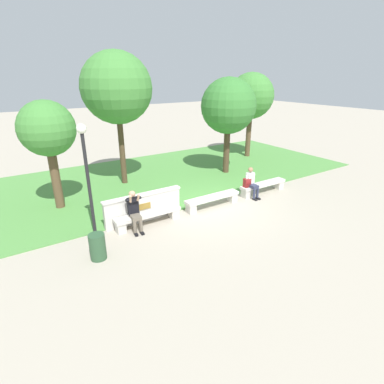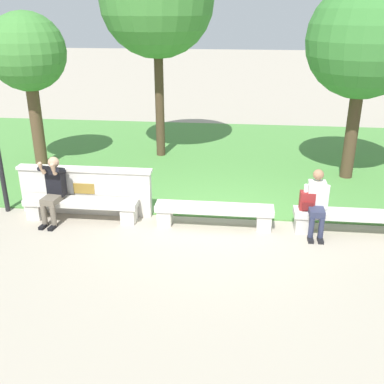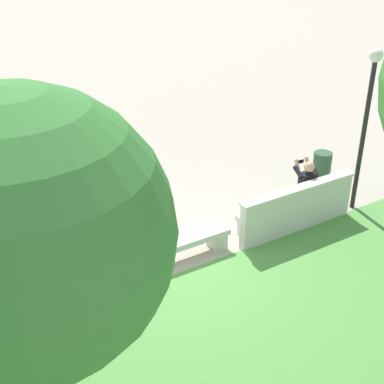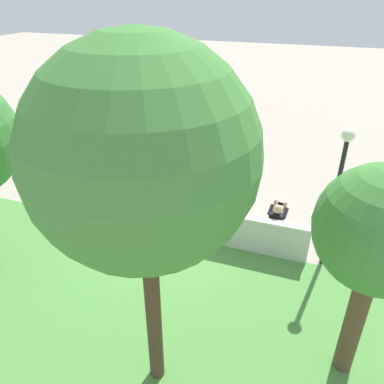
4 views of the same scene
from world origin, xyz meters
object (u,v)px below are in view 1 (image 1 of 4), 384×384
Objects in this scene: bench_mid at (263,186)px; tree_right_background at (47,130)px; bench_main at (148,216)px; tree_left_background at (117,88)px; lamp_post at (86,165)px; person_distant at (252,182)px; person_photographer at (134,209)px; tree_far_back at (228,106)px; bench_near at (213,199)px; trash_bin at (98,247)px; backpack at (247,183)px; tree_behind_wall at (251,96)px.

tree_right_background reaches higher than bench_mid.
bench_mid is at bearing 0.00° from bench_main.
lamp_post is at bearing -121.94° from tree_left_background.
person_photographer is at bearing -179.88° from person_distant.
tree_right_background is 8.10m from tree_far_back.
bench_main and bench_near have the same top height.
tree_right_background is 4.94m from trash_bin.
backpack is 6.71m from tree_left_background.
tree_left_background is at bearing 112.66° from bench_near.
tree_right_background is (-2.22, 3.13, 2.64)m from bench_main.
tree_right_background is at bearing 147.56° from bench_near.
trash_bin is (-2.89, -5.48, -3.84)m from tree_left_background.
person_distant is (-0.77, -0.07, 0.36)m from bench_mid.
tree_right_background reaches higher than person_distant.
tree_far_back is at bearing -14.46° from tree_left_background.
person_distant is 0.36× the size of lamp_post.
tree_far_back is at bearing 26.55° from person_photographer.
tree_right_background is at bearing 92.70° from trash_bin.
tree_left_background is at bearing 22.40° from tree_right_background.
backpack reaches higher than bench_main.
tree_right_background reaches higher than lamp_post.
tree_behind_wall is at bearing 3.82° from tree_left_background.
tree_right_background reaches higher than bench_near.
lamp_post is (0.49, -2.89, -0.63)m from tree_right_background.
person_distant is 0.27× the size of tree_far_back.
lamp_post reaches higher than person_photographer.
tree_far_back is at bearing -0.14° from tree_right_background.
tree_right_background is at bearing 154.99° from person_distant.
bench_main is 2.70m from bench_near.
backpack is at bearing 150.93° from person_distant.
tree_behind_wall is 1.05× the size of tree_far_back.
backpack reaches higher than bench_mid.
tree_far_back reaches higher than trash_bin.
tree_behind_wall is (9.07, 4.95, 3.25)m from bench_main.
backpack is at bearing -133.04° from tree_behind_wall.
trash_bin is at bearing -87.30° from tree_right_background.
person_photographer is (-5.90, -0.08, 0.43)m from bench_mid.
bench_main is at bearing 180.00° from bench_near.
trash_bin is (-4.72, -1.08, 0.07)m from bench_near.
tree_behind_wall is 0.86× the size of tree_left_background.
bench_main is at bearing 180.00° from bench_mid.
person_distant reaches higher than bench_near.
backpack is at bearing 9.64° from trash_bin.
bench_mid is at bearing -22.32° from tree_right_background.
person_distant is 2.94× the size of backpack.
tree_left_background reaches higher than tree_right_background.
person_distant is 7.89m from tree_right_background.
tree_far_back reaches higher than bench_near.
tree_left_background reaches higher than bench_near.
tree_behind_wall is (6.37, 4.95, 3.25)m from bench_near.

